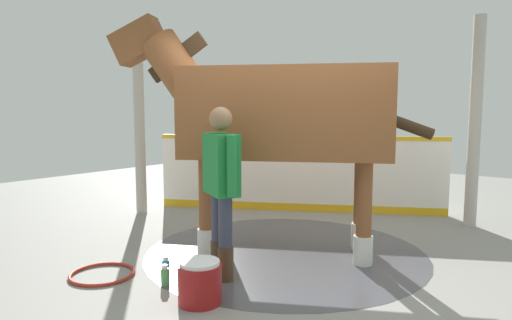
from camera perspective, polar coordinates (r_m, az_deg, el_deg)
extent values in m
cube|color=gray|center=(4.87, 6.07, -12.99)|extent=(16.00, 16.00, 0.02)
cylinder|color=#4C4C54|center=(5.23, 3.66, -11.45)|extent=(3.13, 3.13, 0.00)
cube|color=white|center=(7.19, 5.45, -1.92)|extent=(3.95, 2.23, 1.14)
cube|color=gold|center=(7.13, 5.50, 2.83)|extent=(3.96, 2.25, 0.06)
cube|color=gold|center=(7.29, 5.41, -5.88)|extent=(3.95, 2.23, 0.12)
cylinder|color=#B7B2A8|center=(7.14, -14.42, 4.70)|extent=(0.16, 0.16, 2.84)
cylinder|color=#B7B2A8|center=(6.79, 25.77, 4.19)|extent=(0.16, 0.16, 2.84)
cube|color=brown|center=(4.98, 3.78, 5.89)|extent=(2.39, 1.91, 0.96)
cylinder|color=brown|center=(4.99, -6.27, -5.94)|extent=(0.16, 0.16, 1.08)
cylinder|color=silver|center=(5.09, -6.21, -10.22)|extent=(0.20, 0.20, 0.30)
cylinder|color=brown|center=(5.49, -4.77, -4.79)|extent=(0.16, 0.16, 1.08)
cylinder|color=silver|center=(5.58, -4.73, -8.72)|extent=(0.20, 0.20, 0.30)
cylinder|color=brown|center=(4.82, 13.38, -6.52)|extent=(0.16, 0.16, 1.08)
cylinder|color=silver|center=(4.92, 13.26, -10.94)|extent=(0.20, 0.20, 0.30)
cylinder|color=brown|center=(5.33, 13.01, -5.26)|extent=(0.16, 0.16, 1.08)
cylinder|color=silver|center=(5.43, 12.90, -9.29)|extent=(0.20, 0.20, 0.30)
cylinder|color=brown|center=(5.26, -9.79, 11.00)|extent=(0.92, 0.77, 0.91)
cube|color=#382819|center=(5.28, -9.82, 12.56)|extent=(0.64, 0.39, 0.56)
cube|color=brown|center=(5.46, -14.46, 14.20)|extent=(0.70, 0.56, 0.56)
cylinder|color=#382819|center=(5.01, 17.63, 4.46)|extent=(0.67, 0.44, 0.35)
cylinder|color=#47331E|center=(4.56, -4.74, -12.04)|extent=(0.15, 0.15, 0.32)
cylinder|color=#383D51|center=(4.45, -4.79, -7.12)|extent=(0.13, 0.13, 0.48)
cylinder|color=#47331E|center=(4.38, -3.82, -12.86)|extent=(0.15, 0.15, 0.32)
cylinder|color=#383D51|center=(4.26, -3.86, -7.73)|extent=(0.13, 0.13, 0.48)
cube|color=#1E7F38|center=(4.26, -4.40, -0.52)|extent=(0.52, 0.41, 0.57)
cylinder|color=#1E7F38|center=(4.53, -5.59, 0.06)|extent=(0.09, 0.09, 0.54)
cylinder|color=#1E7F38|center=(3.99, -3.05, -0.77)|extent=(0.09, 0.09, 0.54)
sphere|color=#936B4C|center=(4.23, -4.45, 5.19)|extent=(0.22, 0.22, 0.22)
cylinder|color=maroon|center=(3.92, -7.07, -15.14)|extent=(0.36, 0.36, 0.33)
cylinder|color=white|center=(3.86, -7.10, -12.65)|extent=(0.33, 0.33, 0.03)
cylinder|color=#3399CC|center=(4.61, -11.25, -13.09)|extent=(0.07, 0.07, 0.15)
cylinder|color=white|center=(4.58, -11.28, -12.00)|extent=(0.05, 0.05, 0.03)
cylinder|color=#4CA559|center=(4.37, -11.34, -14.17)|extent=(0.07, 0.07, 0.16)
cylinder|color=white|center=(4.33, -11.37, -12.98)|extent=(0.05, 0.05, 0.03)
torus|color=#B72D1E|center=(4.77, -18.72, -13.37)|extent=(0.62, 0.62, 0.03)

